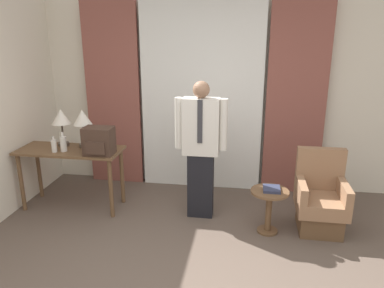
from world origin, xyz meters
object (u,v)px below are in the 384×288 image
(table_lamp_left, at_px, (61,119))
(book, at_px, (272,189))
(bottle_by_lamp, at_px, (63,143))
(person, at_px, (201,146))
(bottle_near_edge, at_px, (54,146))
(table_lamp_right, at_px, (83,120))
(side_table, at_px, (269,204))
(desk, at_px, (71,158))
(armchair, at_px, (320,202))
(backpack, at_px, (99,141))

(table_lamp_left, height_order, book, table_lamp_left)
(bottle_by_lamp, relative_size, person, 0.14)
(bottle_near_edge, relative_size, person, 0.12)
(bottle_near_edge, bearing_deg, person, 4.18)
(table_lamp_right, bearing_deg, bottle_near_edge, -137.02)
(side_table, bearing_deg, desk, 173.58)
(side_table, bearing_deg, person, 160.94)
(table_lamp_left, relative_size, bottle_by_lamp, 1.99)
(desk, bearing_deg, armchair, -1.92)
(armchair, height_order, book, armchair)
(table_lamp_right, height_order, person, person)
(bottle_by_lamp, bearing_deg, person, 2.97)
(bottle_by_lamp, bearing_deg, side_table, -4.41)
(desk, distance_m, table_lamp_left, 0.50)
(desk, height_order, side_table, desk)
(backpack, height_order, side_table, backpack)
(book, bearing_deg, armchair, 16.05)
(desk, height_order, bottle_near_edge, bottle_near_edge)
(desk, xyz_separation_m, table_lamp_right, (0.14, 0.13, 0.47))
(desk, distance_m, bottle_by_lamp, 0.23)
(table_lamp_right, relative_size, backpack, 1.38)
(bottle_by_lamp, bearing_deg, bottle_near_edge, -156.91)
(armchair, bearing_deg, bottle_by_lamp, 179.68)
(table_lamp_left, distance_m, table_lamp_right, 0.28)
(book, bearing_deg, bottle_by_lamp, 175.92)
(table_lamp_left, distance_m, backpack, 0.66)
(desk, distance_m, backpack, 0.53)
(desk, xyz_separation_m, table_lamp_left, (-0.14, 0.13, 0.47))
(bottle_by_lamp, height_order, backpack, backpack)
(bottle_by_lamp, height_order, book, bottle_by_lamp)
(side_table, bearing_deg, armchair, 16.78)
(bottle_by_lamp, relative_size, side_table, 0.47)
(desk, bearing_deg, table_lamp_right, 42.23)
(side_table, height_order, book, book)
(book, bearing_deg, side_table, -143.77)
(table_lamp_left, relative_size, book, 2.29)
(bottle_by_lamp, bearing_deg, table_lamp_right, 50.72)
(table_lamp_right, xyz_separation_m, backpack, (0.30, -0.25, -0.19))
(desk, xyz_separation_m, person, (1.62, 0.00, 0.24))
(armchair, relative_size, side_table, 1.79)
(table_lamp_left, relative_size, armchair, 0.52)
(desk, bearing_deg, bottle_near_edge, -136.24)
(table_lamp_right, relative_size, book, 2.29)
(bottle_near_edge, height_order, bottle_by_lamp, bottle_by_lamp)
(desk, height_order, backpack, backpack)
(bottle_by_lamp, distance_m, backpack, 0.47)
(table_lamp_right, distance_m, bottle_near_edge, 0.46)
(desk, relative_size, person, 0.78)
(table_lamp_right, bearing_deg, desk, -137.77)
(bottle_near_edge, xyz_separation_m, backpack, (0.57, 0.00, 0.08))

